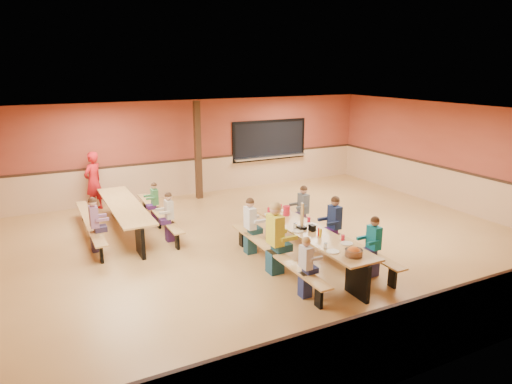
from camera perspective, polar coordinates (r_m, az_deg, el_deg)
name	(u,v)px	position (r m, az deg, el deg)	size (l,w,h in m)	color
ground	(273,243)	(10.71, 2.08, -6.44)	(12.00, 12.00, 0.00)	olive
room_envelope	(273,215)	(10.47, 2.12, -2.93)	(12.04, 10.04, 3.02)	brown
kitchen_pass_through	(270,142)	(15.74, 1.71, 6.28)	(2.78, 0.28, 1.38)	black
structural_post	(198,151)	(14.11, -7.27, 5.14)	(0.18, 0.18, 3.00)	#311E10
cafeteria_table_main	(310,241)	(9.49, 6.74, -6.07)	(1.91, 3.70, 0.74)	#B48647
cafeteria_table_second	(125,213)	(11.63, -16.06, -2.51)	(1.91, 3.70, 0.74)	#B48647
seated_child_white_left	(306,268)	(8.20, 6.21, -9.37)	(0.33, 0.27, 1.12)	silver
seated_adult_yellow	(275,239)	(9.01, 2.41, -5.84)	(0.48, 0.40, 1.44)	gold
seated_child_grey_left	(250,226)	(9.97, -0.74, -4.31)	(0.38, 0.31, 1.24)	silver
seated_child_teal_right	(373,247)	(9.22, 14.44, -6.64)	(0.36, 0.30, 1.20)	#107589
seated_child_navy_right	(334,225)	(10.13, 9.75, -4.12)	(0.40, 0.33, 1.28)	#17254E
seated_child_char_right	(303,211)	(11.11, 5.91, -2.36)	(0.37, 0.31, 1.22)	#4F5559
seated_child_purple_sec	(95,225)	(10.69, -19.53, -3.90)	(0.38, 0.31, 1.23)	#8A5B7F
seated_child_green_sec	(155,204)	(12.06, -12.51, -1.48)	(0.32, 0.26, 1.11)	#3D8348
seated_child_tan_sec	(169,217)	(10.86, -10.78, -3.11)	(0.35, 0.29, 1.17)	#BDB197
standing_woman	(93,181)	(13.69, -19.66, 1.26)	(0.62, 0.41, 1.70)	#B11418
punch_pitcher	(287,211)	(10.30, 3.84, -2.35)	(0.16, 0.16, 0.22)	red
chip_bowl	(354,252)	(8.32, 12.13, -7.35)	(0.32, 0.32, 0.15)	orange
napkin_dispenser	(312,228)	(9.40, 7.03, -4.47)	(0.10, 0.14, 0.13)	black
condiment_mustard	(320,233)	(9.10, 8.07, -5.07)	(0.06, 0.06, 0.17)	yellow
condiment_ketchup	(319,232)	(9.15, 7.89, -4.94)	(0.06, 0.06, 0.17)	#B2140F
table_paddle	(302,223)	(9.46, 5.76, -3.85)	(0.16, 0.16, 0.56)	black
place_settings	(310,228)	(9.40, 6.79, -4.55)	(0.65, 3.30, 0.11)	beige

